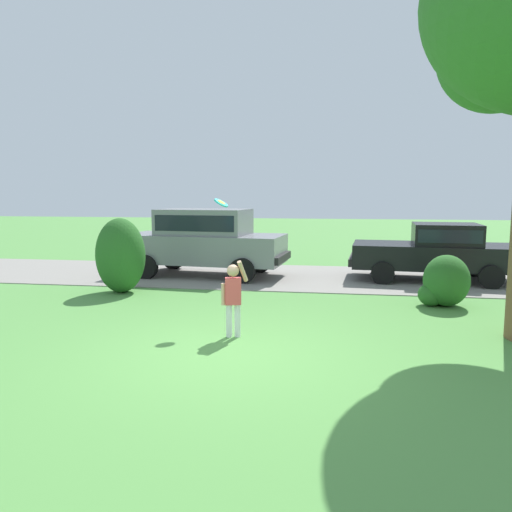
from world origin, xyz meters
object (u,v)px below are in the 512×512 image
(parked_sedan, at_px, (437,250))
(frisbee, at_px, (221,203))
(child_thrower, at_px, (233,294))
(parked_suv, at_px, (204,239))

(parked_sedan, bearing_deg, frisbee, -134.14)
(child_thrower, xyz_separation_m, frisbee, (-0.44, 1.08, 1.47))
(parked_sedan, height_order, frisbee, frisbee)
(child_thrower, bearing_deg, frisbee, 112.10)
(parked_sedan, height_order, child_thrower, parked_sedan)
(parked_sedan, distance_m, frisbee, 7.03)
(parked_sedan, relative_size, frisbee, 16.13)
(parked_suv, relative_size, frisbee, 17.25)
(parked_suv, xyz_separation_m, frisbee, (1.60, -4.75, 1.11))
(parked_suv, xyz_separation_m, child_thrower, (2.04, -5.84, -0.36))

